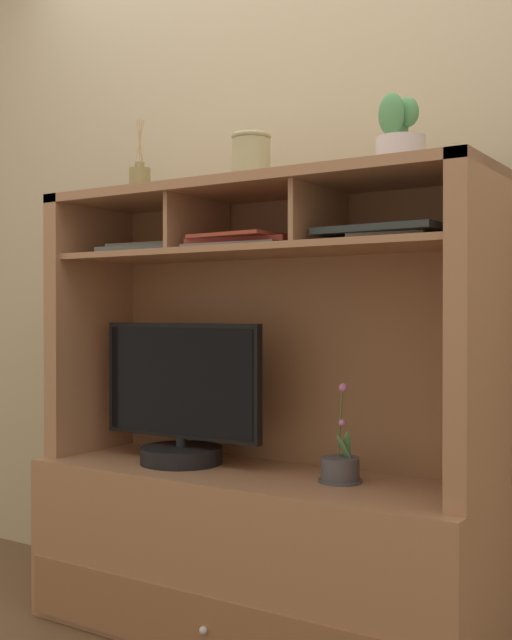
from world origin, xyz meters
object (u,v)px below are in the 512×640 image
ceramic_vase (251,158)px  tv_monitor (181,406)px  diffuser_bottle (140,181)px  media_console (257,502)px  magazine_stack_left (389,233)px  magazine_stack_centre (152,250)px  potted_succulent (400,142)px  magazine_stack_right (242,242)px  potted_orchid (340,468)px

ceramic_vase → tv_monitor: bearing=-178.7°
diffuser_bottle → media_console: bearing=0.9°
tv_monitor → diffuser_bottle: diffuser_bottle is taller
magazine_stack_left → media_console: bearing=179.2°
magazine_stack_centre → diffuser_bottle: bearing=-170.7°
magazine_stack_left → potted_succulent: potted_succulent is taller
potted_succulent → ceramic_vase: size_ratio=1.38×
media_console → magazine_stack_left: 0.93m
diffuser_bottle → ceramic_vase: 0.48m
media_console → magazine_stack_centre: size_ratio=4.34×
media_console → tv_monitor: size_ratio=2.40×
tv_monitor → potted_succulent: potted_succulent is taller
potted_succulent → ceramic_vase: 0.48m
magazine_stack_centre → diffuser_bottle: (-0.05, -0.01, 0.24)m
tv_monitor → ceramic_vase: bearing=1.3°
tv_monitor → magazine_stack_left: size_ratio=1.66×
magazine_stack_right → potted_succulent: bearing=5.1°
magazine_stack_left → diffuser_bottle: diffuser_bottle is taller
magazine_stack_right → potted_succulent: potted_succulent is taller
magazine_stack_centre → potted_succulent: potted_succulent is taller
tv_monitor → magazine_stack_right: magazine_stack_right is taller
magazine_stack_centre → potted_orchid: bearing=-1.2°
magazine_stack_centre → ceramic_vase: size_ratio=2.27×
magazine_stack_right → ceramic_vase: size_ratio=2.37×
tv_monitor → potted_succulent: size_ratio=2.99×
media_console → magazine_stack_right: size_ratio=4.15×
magazine_stack_left → ceramic_vase: bearing=-176.3°
potted_orchid → ceramic_vase: ceramic_vase is taller
magazine_stack_left → magazine_stack_right: (-0.47, -0.04, -0.00)m
media_console → magazine_stack_left: (0.44, -0.01, 0.82)m
potted_succulent → ceramic_vase: (-0.47, -0.03, 0.00)m
potted_orchid → ceramic_vase: (-0.30, -0.02, 0.93)m
potted_orchid → magazine_stack_left: magazine_stack_left is taller
potted_succulent → ceramic_vase: potted_succulent is taller
magazine_stack_centre → tv_monitor: bearing=-14.5°
media_console → potted_succulent: (0.47, -0.00, 1.07)m
tv_monitor → magazine_stack_right: size_ratio=1.73×
tv_monitor → media_console: bearing=8.6°
magazine_stack_left → diffuser_bottle: 0.95m
magazine_stack_left → magazine_stack_right: 0.47m
tv_monitor → magazine_stack_left: 0.89m
tv_monitor → magazine_stack_left: magazine_stack_left is taller
tv_monitor → magazine_stack_right: (0.25, -0.01, 0.52)m
magazine_stack_left → potted_succulent: size_ratio=1.81×
tv_monitor → diffuser_bottle: size_ratio=2.32×
magazine_stack_right → ceramic_vase: ceramic_vase is taller
magazine_stack_centre → ceramic_vase: ceramic_vase is taller
tv_monitor → diffuser_bottle: 0.79m
magazine_stack_left → magazine_stack_centre: magazine_stack_left is taller
magazine_stack_centre → ceramic_vase: bearing=-4.6°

